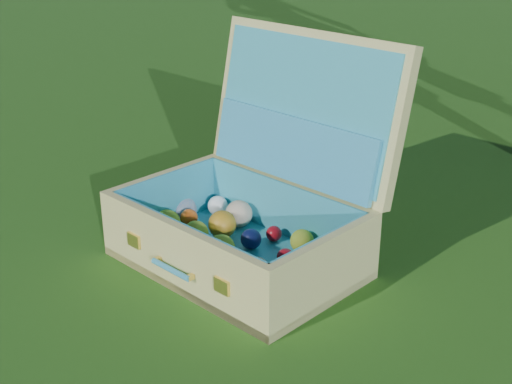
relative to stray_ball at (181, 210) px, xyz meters
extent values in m
plane|color=#215114|center=(0.43, -0.08, -0.04)|extent=(60.00, 60.00, 0.00)
sphere|color=#4785B9|center=(0.00, 0.00, 0.00)|extent=(0.08, 0.08, 0.08)
cube|color=#D7CA74|center=(0.25, -0.08, -0.03)|extent=(0.56, 0.40, 0.02)
cube|color=#D7CA74|center=(0.23, -0.24, 0.04)|extent=(0.52, 0.07, 0.16)
cube|color=#D7CA74|center=(0.27, 0.08, 0.04)|extent=(0.52, 0.07, 0.16)
cube|color=#D7CA74|center=(0.00, -0.05, 0.04)|extent=(0.05, 0.31, 0.16)
cube|color=#D7CA74|center=(0.50, -0.11, 0.04)|extent=(0.05, 0.31, 0.16)
cube|color=teal|center=(0.25, -0.08, -0.02)|extent=(0.52, 0.36, 0.01)
cube|color=teal|center=(0.23, -0.23, 0.05)|extent=(0.48, 0.06, 0.14)
cube|color=teal|center=(0.26, 0.07, 0.05)|extent=(0.48, 0.06, 0.14)
cube|color=teal|center=(0.01, -0.05, 0.05)|extent=(0.04, 0.31, 0.14)
cube|color=teal|center=(0.49, -0.11, 0.05)|extent=(0.04, 0.31, 0.14)
cube|color=#D7CA74|center=(0.27, 0.15, 0.29)|extent=(0.53, 0.16, 0.35)
cube|color=teal|center=(0.27, 0.13, 0.29)|extent=(0.49, 0.12, 0.31)
cube|color=teal|center=(0.27, 0.10, 0.20)|extent=(0.47, 0.10, 0.15)
cube|color=#F2C659|center=(0.09, -0.24, 0.04)|extent=(0.04, 0.01, 0.03)
cube|color=#F2C659|center=(0.37, -0.27, 0.04)|extent=(0.04, 0.01, 0.03)
cylinder|color=teal|center=(0.23, -0.27, 0.03)|extent=(0.11, 0.02, 0.01)
cube|color=#F2C659|center=(0.18, -0.26, 0.03)|extent=(0.01, 0.02, 0.01)
cube|color=#F2C659|center=(0.28, -0.27, 0.03)|extent=(0.01, 0.02, 0.01)
sphere|color=silver|center=(0.04, -0.17, 0.03)|extent=(0.08, 0.08, 0.08)
sphere|color=silver|center=(0.14, -0.17, 0.02)|extent=(0.07, 0.07, 0.07)
sphere|color=#B3C630|center=(0.23, -0.20, 0.01)|extent=(0.05, 0.05, 0.05)
sphere|color=#DB5012|center=(0.33, -0.20, 0.01)|extent=(0.06, 0.06, 0.06)
sphere|color=#B3C630|center=(0.44, -0.21, 0.01)|extent=(0.06, 0.06, 0.06)
sphere|color=#B3C630|center=(0.05, -0.10, 0.02)|extent=(0.06, 0.06, 0.06)
sphere|color=#B3C630|center=(0.14, -0.10, 0.01)|extent=(0.06, 0.06, 0.06)
sphere|color=#B3C630|center=(0.24, -0.12, 0.02)|extent=(0.06, 0.06, 0.06)
sphere|color=beige|center=(0.35, -0.14, 0.01)|extent=(0.05, 0.05, 0.05)
sphere|color=#DB5012|center=(0.44, -0.14, 0.01)|extent=(0.05, 0.05, 0.05)
sphere|color=#DB5012|center=(0.06, -0.03, 0.01)|extent=(0.04, 0.04, 0.04)
sphere|color=#B07617|center=(0.16, -0.03, 0.02)|extent=(0.07, 0.07, 0.07)
sphere|color=#0E1749|center=(0.25, -0.03, 0.01)|extent=(0.05, 0.05, 0.05)
sphere|color=#B20E18|center=(0.36, -0.05, 0.00)|extent=(0.04, 0.04, 0.04)
sphere|color=#B07617|center=(0.46, -0.07, 0.02)|extent=(0.06, 0.06, 0.06)
sphere|color=silver|center=(0.07, 0.06, 0.01)|extent=(0.05, 0.05, 0.05)
sphere|color=beige|center=(0.15, 0.04, 0.02)|extent=(0.07, 0.07, 0.07)
sphere|color=#B20E18|center=(0.27, 0.03, 0.00)|extent=(0.04, 0.04, 0.04)
sphere|color=#B3C630|center=(0.35, 0.03, 0.01)|extent=(0.05, 0.05, 0.05)
sphere|color=#0E1749|center=(0.45, 0.00, 0.02)|extent=(0.07, 0.07, 0.07)
camera|label=1|loc=(1.16, -1.17, 0.75)|focal=50.00mm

